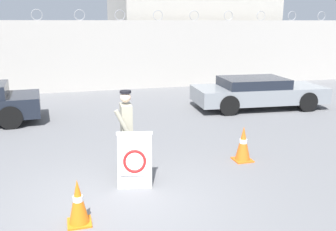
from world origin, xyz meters
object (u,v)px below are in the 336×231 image
(security_guard, at_px, (126,127))
(traffic_cone_near, at_px, (243,144))
(barricade_sign, at_px, (135,158))
(traffic_cone_mid, at_px, (78,202))
(parked_car_far_side, at_px, (257,92))

(security_guard, height_order, traffic_cone_near, security_guard)
(barricade_sign, height_order, security_guard, security_guard)
(security_guard, xyz_separation_m, traffic_cone_near, (2.63, -0.13, -0.56))
(security_guard, distance_m, traffic_cone_mid, 2.30)
(security_guard, height_order, parked_car_far_side, security_guard)
(security_guard, distance_m, parked_car_far_side, 7.26)
(security_guard, xyz_separation_m, traffic_cone_mid, (-1.09, -1.93, -0.59))
(traffic_cone_near, distance_m, traffic_cone_mid, 4.14)
(barricade_sign, height_order, parked_car_far_side, parked_car_far_side)
(traffic_cone_mid, bearing_deg, security_guard, 60.50)
(barricade_sign, height_order, traffic_cone_near, barricade_sign)
(barricade_sign, xyz_separation_m, parked_car_far_side, (5.55, 5.30, 0.07))
(traffic_cone_mid, bearing_deg, parked_car_far_side, 44.42)
(parked_car_far_side, bearing_deg, barricade_sign, -131.84)
(security_guard, height_order, traffic_cone_mid, security_guard)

